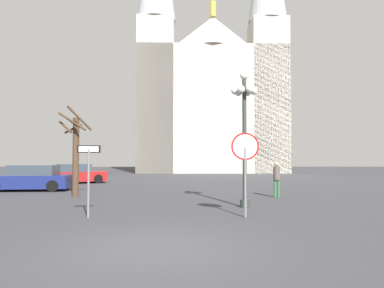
% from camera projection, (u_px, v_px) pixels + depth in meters
% --- Properties ---
extents(ground_plane, '(120.00, 120.00, 0.00)m').
position_uv_depth(ground_plane, '(153.00, 249.00, 7.21)').
color(ground_plane, '#38383D').
extents(cathedral, '(18.43, 13.55, 36.42)m').
position_uv_depth(cathedral, '(210.00, 89.00, 45.15)').
color(cathedral, '#BCB5A5').
rests_on(cathedral, ground).
extents(stop_sign, '(0.88, 0.11, 2.70)m').
position_uv_depth(stop_sign, '(245.00, 157.00, 11.02)').
color(stop_sign, slate).
rests_on(stop_sign, ground).
extents(one_way_arrow_sign, '(0.72, 0.15, 2.29)m').
position_uv_depth(one_way_arrow_sign, '(89.00, 171.00, 10.88)').
color(one_way_arrow_sign, slate).
rests_on(one_way_arrow_sign, ground).
extents(street_lamp, '(1.02, 0.92, 5.23)m').
position_uv_depth(street_lamp, '(244.00, 119.00, 13.21)').
color(street_lamp, '#2D3833').
rests_on(street_lamp, ground).
extents(bare_tree, '(1.67, 1.47, 4.31)m').
position_uv_depth(bare_tree, '(75.00, 152.00, 16.53)').
color(bare_tree, '#473323').
rests_on(bare_tree, ground).
extents(parked_car_near_navy, '(4.57, 2.04, 1.45)m').
position_uv_depth(parked_car_near_navy, '(31.00, 179.00, 19.58)').
color(parked_car_near_navy, navy).
rests_on(parked_car_near_navy, ground).
extents(parked_car_far_red, '(4.43, 3.41, 1.40)m').
position_uv_depth(parked_car_far_red, '(76.00, 174.00, 25.16)').
color(parked_car_far_red, maroon).
rests_on(parked_car_far_red, ground).
extents(pedestrian_walking, '(0.32, 0.32, 1.70)m').
position_uv_depth(pedestrian_walking, '(277.00, 176.00, 16.34)').
color(pedestrian_walking, '#33663F').
rests_on(pedestrian_walking, ground).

